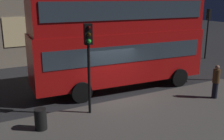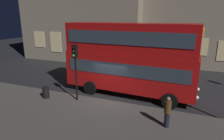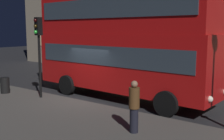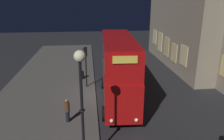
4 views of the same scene
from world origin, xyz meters
The scene contains 7 objects.
ground_plane centered at (0.00, 0.00, 0.00)m, with size 80.00×80.00×0.00m, color #232326.
sidewalk_slab centered at (0.00, -4.88, 0.06)m, with size 44.00×8.70×0.12m, color #4C4944.
building_with_clock centered at (-8.54, 13.44, 7.28)m, with size 16.36×9.46×14.56m.
double_decker_bus centered at (1.06, 1.34, 2.99)m, with size 9.84×3.15×5.33m.
traffic_light_near_kerb centered at (-1.88, -1.34, 2.91)m, with size 0.35×0.38×3.87m.
pedestrian centered at (4.36, -2.60, 1.00)m, with size 0.35×0.35×1.70m.
litter_bin centered at (-4.12, -1.84, 0.53)m, with size 0.46×0.46×0.82m, color black.
Camera 2 is at (5.12, -12.30, 5.77)m, focal length 31.64 mm.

